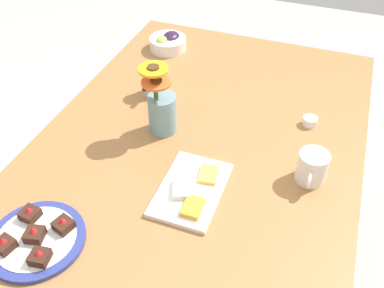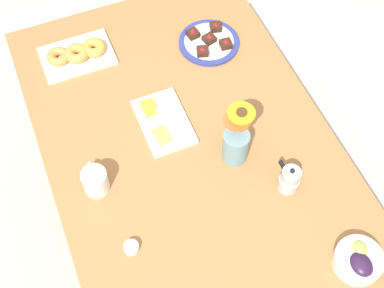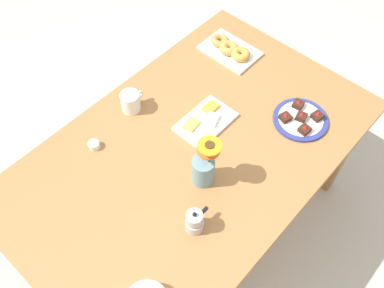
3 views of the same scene
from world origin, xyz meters
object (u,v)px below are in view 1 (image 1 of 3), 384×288
(flower_vase, at_px, (161,109))
(cheese_platter, at_px, (192,190))
(dining_table, at_px, (192,173))
(jam_cup_honey, at_px, (310,121))
(dessert_plate, at_px, (36,239))
(coffee_mug, at_px, (312,167))
(grape_bowl, at_px, (168,42))
(moka_pot, at_px, (152,82))

(flower_vase, bearing_deg, cheese_platter, 39.32)
(dining_table, xyz_separation_m, flower_vase, (-0.08, -0.13, 0.17))
(jam_cup_honey, distance_m, dessert_plate, 0.91)
(coffee_mug, height_order, grape_bowl, coffee_mug)
(grape_bowl, relative_size, flower_vase, 0.63)
(cheese_platter, height_order, flower_vase, flower_vase)
(dessert_plate, distance_m, moka_pot, 0.69)
(cheese_platter, relative_size, dessert_plate, 1.07)
(cheese_platter, distance_m, dessert_plate, 0.42)
(grape_bowl, xyz_separation_m, flower_vase, (0.50, 0.19, 0.05))
(dining_table, height_order, moka_pot, moka_pot)
(grape_bowl, distance_m, cheese_platter, 0.82)
(coffee_mug, distance_m, dessert_plate, 0.76)
(grape_bowl, relative_size, dessert_plate, 0.63)
(jam_cup_honey, bearing_deg, grape_bowl, -116.09)
(dessert_plate, bearing_deg, cheese_platter, 133.39)
(jam_cup_honey, relative_size, flower_vase, 0.20)
(cheese_platter, height_order, jam_cup_honey, cheese_platter)
(grape_bowl, relative_size, cheese_platter, 0.59)
(dining_table, bearing_deg, dessert_plate, -29.99)
(grape_bowl, bearing_deg, coffee_mug, 50.01)
(grape_bowl, bearing_deg, cheese_platter, 27.08)
(grape_bowl, bearing_deg, flower_vase, 20.53)
(grape_bowl, height_order, moka_pot, moka_pot)
(moka_pot, bearing_deg, dessert_plate, -0.64)
(coffee_mug, relative_size, jam_cup_honey, 2.52)
(dessert_plate, height_order, flower_vase, flower_vase)
(moka_pot, bearing_deg, dining_table, 43.65)
(moka_pot, bearing_deg, jam_cup_honey, 91.24)
(moka_pot, bearing_deg, grape_bowl, -167.06)
(coffee_mug, relative_size, flower_vase, 0.50)
(dining_table, height_order, grape_bowl, grape_bowl)
(moka_pot, bearing_deg, coffee_mug, 68.07)
(flower_vase, bearing_deg, moka_pot, -147.65)
(coffee_mug, relative_size, dessert_plate, 0.50)
(grape_bowl, height_order, jam_cup_honey, grape_bowl)
(jam_cup_honey, xyz_separation_m, dessert_plate, (0.71, -0.57, -0.00))
(dining_table, height_order, flower_vase, flower_vase)
(dessert_plate, bearing_deg, grape_bowl, -176.26)
(cheese_platter, bearing_deg, dining_table, -160.22)
(grape_bowl, xyz_separation_m, jam_cup_honey, (0.31, 0.63, -0.01))
(coffee_mug, distance_m, grape_bowl, 0.88)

